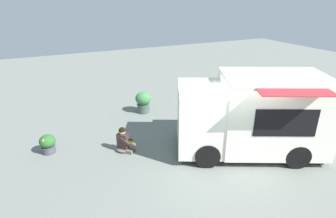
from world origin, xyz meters
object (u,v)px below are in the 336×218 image
(person_customer, at_px, (124,142))
(planter_flowering_far, at_px, (48,144))
(food_truck, at_px, (252,116))
(planter_flowering_near, at_px, (143,101))
(planter_flowering_side, at_px, (203,93))

(person_customer, height_order, planter_flowering_far, person_customer)
(food_truck, bearing_deg, person_customer, 65.95)
(planter_flowering_near, xyz_separation_m, planter_flowering_far, (-1.89, 4.08, -0.17))
(food_truck, distance_m, planter_flowering_near, 5.09)
(food_truck, height_order, person_customer, food_truck)
(person_customer, xyz_separation_m, planter_flowering_side, (3.11, -5.08, -0.04))
(planter_flowering_side, bearing_deg, planter_flowering_near, 94.46)
(food_truck, bearing_deg, planter_flowering_side, -14.08)
(food_truck, xyz_separation_m, person_customer, (1.73, 3.87, -0.91))
(planter_flowering_near, bearing_deg, planter_flowering_side, -85.54)
(food_truck, height_order, planter_flowering_far, food_truck)
(food_truck, relative_size, planter_flowering_far, 7.88)
(food_truck, height_order, planter_flowering_side, food_truck)
(planter_flowering_near, distance_m, planter_flowering_far, 4.50)
(food_truck, distance_m, person_customer, 4.33)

